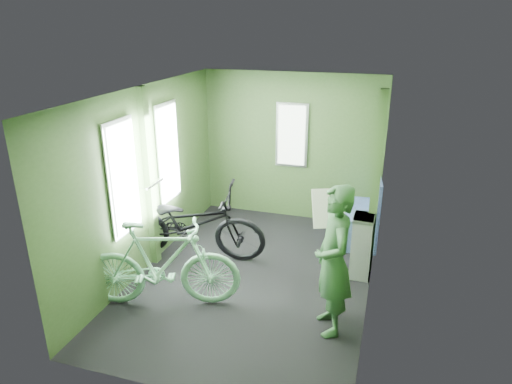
{
  "coord_description": "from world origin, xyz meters",
  "views": [
    {
      "loc": [
        1.49,
        -4.74,
        3.03
      ],
      "look_at": [
        0.0,
        0.1,
        1.1
      ],
      "focal_mm": 32.0,
      "sensor_mm": 36.0,
      "label": 1
    }
  ],
  "objects_px": {
    "bicycle_black": "(192,258)",
    "bicycle_mint": "(165,304)",
    "waste_box": "(362,246)",
    "passenger": "(333,261)",
    "bench_seat": "(359,220)"
  },
  "relations": [
    {
      "from": "passenger",
      "to": "waste_box",
      "type": "relative_size",
      "value": 1.96
    },
    {
      "from": "bicycle_black",
      "to": "waste_box",
      "type": "bearing_deg",
      "value": -90.14
    },
    {
      "from": "passenger",
      "to": "bench_seat",
      "type": "distance_m",
      "value": 2.24
    },
    {
      "from": "bicycle_black",
      "to": "bench_seat",
      "type": "distance_m",
      "value": 2.44
    },
    {
      "from": "bicycle_mint",
      "to": "waste_box",
      "type": "height_order",
      "value": "waste_box"
    },
    {
      "from": "bicycle_mint",
      "to": "bench_seat",
      "type": "bearing_deg",
      "value": -56.8
    },
    {
      "from": "waste_box",
      "to": "bench_seat",
      "type": "bearing_deg",
      "value": 96.34
    },
    {
      "from": "bicycle_black",
      "to": "bicycle_mint",
      "type": "xyz_separation_m",
      "value": [
        0.15,
        -1.07,
        0.0
      ]
    },
    {
      "from": "waste_box",
      "to": "bench_seat",
      "type": "distance_m",
      "value": 1.02
    },
    {
      "from": "bicycle_black",
      "to": "waste_box",
      "type": "distance_m",
      "value": 2.24
    },
    {
      "from": "bicycle_mint",
      "to": "passenger",
      "type": "bearing_deg",
      "value": -102.82
    },
    {
      "from": "waste_box",
      "to": "bicycle_black",
      "type": "bearing_deg",
      "value": -174.04
    },
    {
      "from": "bicycle_mint",
      "to": "passenger",
      "type": "xyz_separation_m",
      "value": [
        1.84,
        0.13,
        0.8
      ]
    },
    {
      "from": "bicycle_black",
      "to": "bicycle_mint",
      "type": "bearing_deg",
      "value": -178.09
    },
    {
      "from": "passenger",
      "to": "bench_seat",
      "type": "relative_size",
      "value": 1.57
    }
  ]
}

